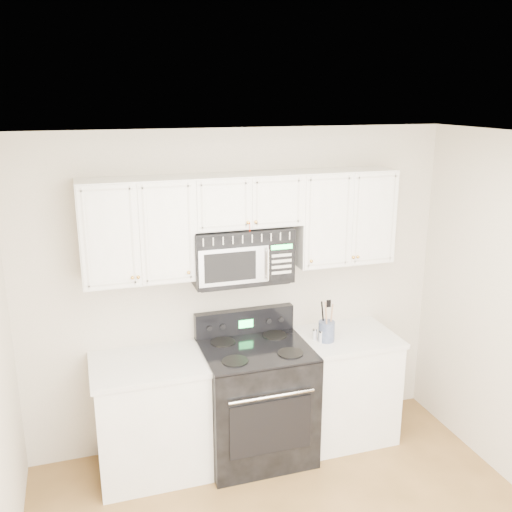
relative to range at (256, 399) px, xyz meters
name	(u,v)px	position (x,y,z in m)	size (l,w,h in m)	color
room	(329,392)	(-0.03, -1.40, 0.82)	(3.51, 3.51, 2.61)	olive
base_cabinet_left	(152,420)	(-0.83, 0.04, -0.06)	(0.86, 0.65, 0.92)	silver
base_cabinet_right	(340,389)	(0.77, 0.04, -0.06)	(0.86, 0.65, 0.92)	silver
range	(256,399)	(0.00, 0.00, 0.00)	(0.83, 0.76, 1.14)	black
upper_cabinets	(245,218)	(-0.03, 0.19, 1.45)	(2.44, 0.37, 0.75)	silver
microwave	(240,254)	(-0.07, 0.16, 1.18)	(0.76, 0.43, 0.42)	black
utensil_crock	(326,331)	(0.59, -0.02, 0.52)	(0.13, 0.13, 0.35)	slate
shaker_salt	(315,334)	(0.51, 0.04, 0.48)	(0.04, 0.04, 0.09)	#B4B4C0
shaker_pepper	(321,336)	(0.54, -0.03, 0.49)	(0.04, 0.04, 0.10)	#B4B4C0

